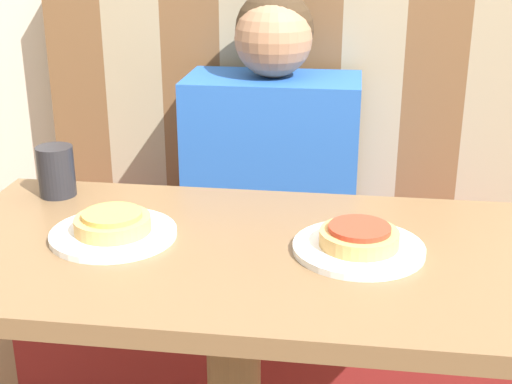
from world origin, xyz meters
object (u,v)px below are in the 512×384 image
drinking_cup (56,171)px  pizza_right (359,236)px  person (273,145)px  pizza_left (113,222)px  plate_left (114,234)px  plate_right (359,248)px

drinking_cup → pizza_right: bearing=-16.9°
person → drinking_cup: 0.56m
person → pizza_left: bearing=-110.3°
plate_left → drinking_cup: (-0.18, 0.19, 0.05)m
pizza_right → drinking_cup: size_ratio=1.31×
pizza_left → pizza_right: bearing=0.0°
plate_left → pizza_right: 0.43m
pizza_left → pizza_right: same height
plate_left → drinking_cup: size_ratio=2.17×
pizza_left → drinking_cup: bearing=134.0°
pizza_right → drinking_cup: bearing=163.1°
pizza_left → plate_right: bearing=-0.0°
plate_right → drinking_cup: drinking_cup is taller
plate_left → pizza_left: bearing=3.6°
pizza_left → drinking_cup: (-0.18, 0.19, 0.02)m
pizza_left → drinking_cup: size_ratio=1.31×
plate_left → plate_right: (0.43, 0.00, 0.00)m
drinking_cup → person: bearing=45.0°
person → drinking_cup: bearing=-135.0°
plate_right → pizza_left: 0.43m
plate_left → pizza_left: size_ratio=1.66×
pizza_left → drinking_cup: 0.26m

